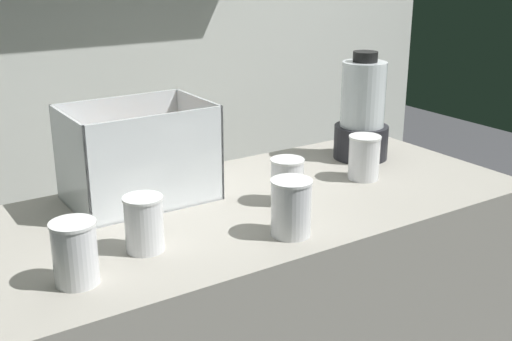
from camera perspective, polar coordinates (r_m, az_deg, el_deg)
The scene contains 8 objects.
back_wall_unit at distance 2.21m, azimuth -11.28°, elevation 12.41°, with size 2.60×0.24×2.50m.
carrot_display_bin at distance 1.65m, azimuth -10.31°, elevation 0.02°, with size 0.35×0.24×0.24m.
blender_pitcher at distance 1.96m, azimuth 9.34°, elevation 4.89°, with size 0.16×0.16×0.32m.
juice_cup_mango_far_left at distance 1.27m, azimuth -15.63°, elevation -7.34°, with size 0.09×0.09×0.12m.
juice_cup_orange_left at distance 1.37m, azimuth -9.82°, elevation -4.85°, with size 0.08×0.08×0.12m.
juice_cup_beet_middle at distance 1.42m, azimuth 3.11°, elevation -3.60°, with size 0.09×0.09×0.13m.
juice_cup_pomegranate_right at distance 1.61m, azimuth 2.76°, elevation -1.19°, with size 0.08×0.08×0.11m.
juice_cup_pomegranate_far_right at distance 1.80m, azimuth 9.50°, elevation 0.97°, with size 0.09×0.09×0.12m.
Camera 1 is at (-0.83, -1.27, 1.50)m, focal length 45.37 mm.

